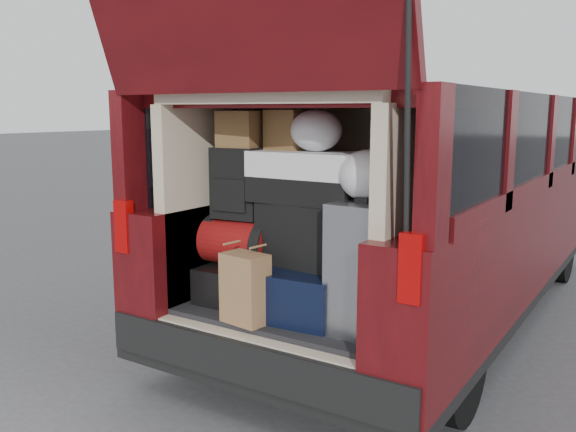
# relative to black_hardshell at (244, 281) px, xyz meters

# --- Properties ---
(ground) EXTENTS (80.00, 80.00, 0.00)m
(ground) POSITION_rel_black_hardshell_xyz_m (0.38, -0.15, -0.66)
(ground) COLOR #3B3B3E
(ground) RESTS_ON ground
(minivan) EXTENTS (1.90, 5.35, 2.77)m
(minivan) POSITION_rel_black_hardshell_xyz_m (0.38, 1.70, 0.25)
(minivan) COLOR black
(minivan) RESTS_ON ground
(load_floor) EXTENTS (1.24, 1.05, 0.55)m
(load_floor) POSITION_rel_black_hardshell_xyz_m (0.38, 0.12, -0.38)
(load_floor) COLOR black
(load_floor) RESTS_ON ground
(black_hardshell) EXTENTS (0.39, 0.54, 0.21)m
(black_hardshell) POSITION_rel_black_hardshell_xyz_m (0.00, 0.00, 0.00)
(black_hardshell) COLOR black
(black_hardshell) RESTS_ON load_floor
(navy_hardshell) EXTENTS (0.55, 0.65, 0.27)m
(navy_hardshell) POSITION_rel_black_hardshell_xyz_m (0.45, -0.01, 0.03)
(navy_hardshell) COLOR black
(navy_hardshell) RESTS_ON load_floor
(silver_roller) EXTENTS (0.31, 0.46, 0.67)m
(silver_roller) POSITION_rel_black_hardshell_xyz_m (0.85, -0.07, 0.23)
(silver_roller) COLOR silver
(silver_roller) RESTS_ON load_floor
(kraft_bag) EXTENTS (0.26, 0.19, 0.38)m
(kraft_bag) POSITION_rel_black_hardshell_xyz_m (0.26, -0.34, 0.08)
(kraft_bag) COLOR olive
(kraft_bag) RESTS_ON load_floor
(red_duffel) EXTENTS (0.45, 0.30, 0.28)m
(red_duffel) POSITION_rel_black_hardshell_xyz_m (0.00, -0.03, 0.25)
(red_duffel) COLOR maroon
(red_duffel) RESTS_ON black_hardshell
(black_soft_case) EXTENTS (0.51, 0.33, 0.35)m
(black_soft_case) POSITION_rel_black_hardshell_xyz_m (0.42, 0.01, 0.34)
(black_soft_case) COLOR black
(black_soft_case) RESTS_ON navy_hardshell
(backpack) EXTENTS (0.31, 0.21, 0.41)m
(backpack) POSITION_rel_black_hardshell_xyz_m (-0.01, -0.03, 0.60)
(backpack) COLOR black
(backpack) RESTS_ON red_duffel
(twotone_duffel) EXTENTS (0.63, 0.33, 0.28)m
(twotone_duffel) POSITION_rel_black_hardshell_xyz_m (0.43, 0.03, 0.65)
(twotone_duffel) COLOR white
(twotone_duffel) RESTS_ON black_soft_case
(grocery_sack_lower) EXTENTS (0.25, 0.21, 0.21)m
(grocery_sack_lower) POSITION_rel_black_hardshell_xyz_m (-0.00, -0.01, 0.91)
(grocery_sack_lower) COLOR brown
(grocery_sack_lower) RESTS_ON backpack
(grocery_sack_upper) EXTENTS (0.24, 0.21, 0.22)m
(grocery_sack_upper) POSITION_rel_black_hardshell_xyz_m (0.26, 0.09, 0.90)
(grocery_sack_upper) COLOR brown
(grocery_sack_upper) RESTS_ON twotone_duffel
(plastic_bag_center) EXTENTS (0.33, 0.31, 0.23)m
(plastic_bag_center) POSITION_rel_black_hardshell_xyz_m (0.47, 0.04, 0.91)
(plastic_bag_center) COLOR silver
(plastic_bag_center) RESTS_ON twotone_duffel
(plastic_bag_right) EXTENTS (0.32, 0.30, 0.26)m
(plastic_bag_right) POSITION_rel_black_hardshell_xyz_m (0.84, -0.07, 0.69)
(plastic_bag_right) COLOR silver
(plastic_bag_right) RESTS_ON silver_roller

